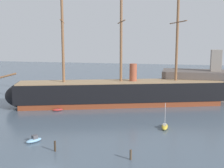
{
  "coord_description": "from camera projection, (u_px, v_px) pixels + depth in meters",
  "views": [
    {
      "loc": [
        19.23,
        -36.21,
        19.47
      ],
      "look_at": [
        3.27,
        31.01,
        8.79
      ],
      "focal_mm": 45.36,
      "sensor_mm": 36.0,
      "label": 1
    }
  ],
  "objects": [
    {
      "name": "tall_ship",
      "position": [
        121.0,
        92.0,
        85.44
      ],
      "size": [
        71.39,
        30.33,
        35.69
      ],
      "color": "brown",
      "rests_on": "ground"
    },
    {
      "name": "motorboat_foreground_left",
      "position": [
        34.0,
        140.0,
        54.55
      ],
      "size": [
        2.83,
        3.42,
        1.35
      ],
      "color": "#7FB2D6",
      "rests_on": "ground"
    },
    {
      "name": "sailboat_mid_right",
      "position": [
        165.0,
        126.0,
        63.09
      ],
      "size": [
        1.4,
        4.46,
        5.78
      ],
      "color": "gold",
      "rests_on": "ground"
    },
    {
      "name": "dinghy_alongside_bow",
      "position": [
        58.0,
        110.0,
        78.74
      ],
      "size": [
        3.1,
        2.7,
        0.69
      ],
      "color": "#B22D28",
      "rests_on": "ground"
    },
    {
      "name": "dinghy_far_right",
      "position": [
        209.0,
        104.0,
        86.17
      ],
      "size": [
        2.61,
        3.1,
        0.68
      ],
      "color": "#B22D28",
      "rests_on": "ground"
    },
    {
      "name": "dinghy_distant_centre",
      "position": [
        134.0,
        93.0,
        104.28
      ],
      "size": [
        1.62,
        2.58,
        0.57
      ],
      "color": "#236670",
      "rests_on": "ground"
    },
    {
      "name": "mooring_piling_nearest",
      "position": [
        55.0,
        146.0,
        49.99
      ],
      "size": [
        0.36,
        0.36,
        1.91
      ],
      "primitive_type": "cylinder",
      "color": "#382B1E",
      "rests_on": "ground"
    },
    {
      "name": "mooring_piling_left_pair",
      "position": [
        131.0,
        155.0,
        46.49
      ],
      "size": [
        0.39,
        0.39,
        1.7
      ],
      "primitive_type": "cylinder",
      "color": "#4C3D2D",
      "rests_on": "ground"
    }
  ]
}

